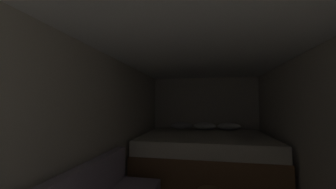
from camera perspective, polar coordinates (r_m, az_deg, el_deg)
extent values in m
cube|color=beige|center=(4.97, 10.67, -6.71)|extent=(2.64, 0.05, 2.00)
cube|color=beige|center=(2.75, -18.03, -9.74)|extent=(0.05, 5.08, 2.00)
cube|color=beige|center=(2.74, 39.17, -9.27)|extent=(0.05, 5.08, 2.00)
cube|color=white|center=(2.49, 10.28, 13.20)|extent=(2.64, 5.08, 0.05)
cube|color=brown|center=(4.08, 10.73, -18.29)|extent=(2.42, 1.91, 0.49)
cube|color=beige|center=(4.00, 10.68, -13.15)|extent=(2.38, 1.87, 0.25)
ellipsoid|color=white|center=(4.73, 3.98, -9.02)|extent=(0.52, 0.33, 0.17)
ellipsoid|color=white|center=(4.73, 17.37, -8.90)|extent=(0.52, 0.33, 0.17)
ellipsoid|color=white|center=(4.70, 10.68, -9.02)|extent=(0.52, 0.33, 0.17)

